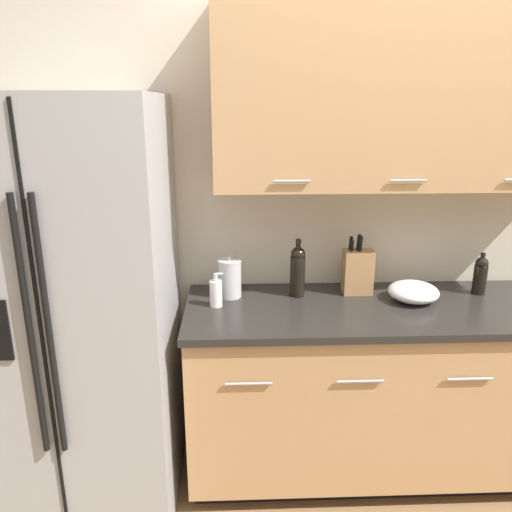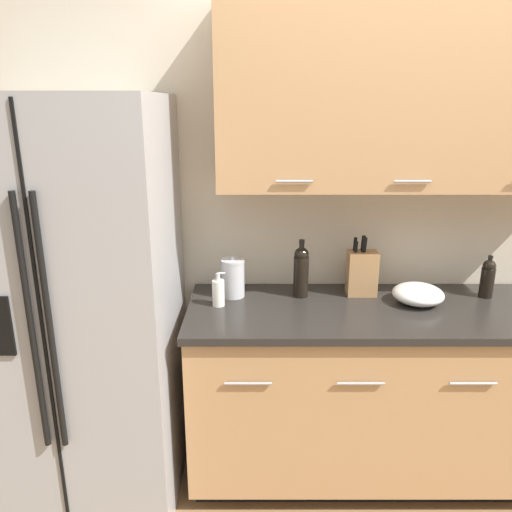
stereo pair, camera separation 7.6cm
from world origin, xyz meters
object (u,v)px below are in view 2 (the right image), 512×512
at_px(refrigerator, 77,309).
at_px(knife_block, 360,272).
at_px(soap_dispenser, 216,292).
at_px(steel_canister, 231,278).
at_px(mixing_bowl, 416,294).
at_px(wine_bottle, 299,271).
at_px(oil_bottle, 485,277).

relative_size(refrigerator, knife_block, 6.21).
relative_size(soap_dispenser, steel_canister, 0.81).
bearing_deg(mixing_bowl, soap_dispenser, -178.17).
bearing_deg(mixing_bowl, refrigerator, -175.71).
xyz_separation_m(refrigerator, mixing_bowl, (1.58, 0.12, 0.03)).
distance_m(refrigerator, steel_canister, 0.73).
relative_size(refrigerator, steel_canister, 9.11).
relative_size(wine_bottle, mixing_bowl, 1.20).
bearing_deg(wine_bottle, mixing_bowl, -9.38).
distance_m(refrigerator, knife_block, 1.35).
distance_m(wine_bottle, oil_bottle, 0.91).
xyz_separation_m(refrigerator, steel_canister, (0.69, 0.21, 0.08)).
distance_m(wine_bottle, steel_canister, 0.34).
relative_size(soap_dispenser, mixing_bowl, 0.69).
bearing_deg(steel_canister, soap_dispenser, -117.81).
distance_m(soap_dispenser, mixing_bowl, 0.95).
xyz_separation_m(wine_bottle, oil_bottle, (0.91, -0.01, -0.03)).
height_order(wine_bottle, oil_bottle, wine_bottle).
bearing_deg(refrigerator, knife_block, 9.91).
bearing_deg(oil_bottle, knife_block, 177.02).
relative_size(refrigerator, wine_bottle, 6.48).
relative_size(wine_bottle, soap_dispenser, 1.74).
bearing_deg(oil_bottle, wine_bottle, 179.43).
bearing_deg(refrigerator, soap_dispenser, 7.96).
xyz_separation_m(knife_block, soap_dispenser, (-0.70, -0.14, -0.05)).
distance_m(wine_bottle, mixing_bowl, 0.57).
relative_size(knife_block, wine_bottle, 1.04).
distance_m(steel_canister, mixing_bowl, 0.89).
xyz_separation_m(oil_bottle, steel_canister, (-1.25, 0.01, -0.00)).
bearing_deg(refrigerator, wine_bottle, 11.55).
bearing_deg(wine_bottle, refrigerator, -168.45).
xyz_separation_m(knife_block, steel_canister, (-0.64, -0.02, -0.02)).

